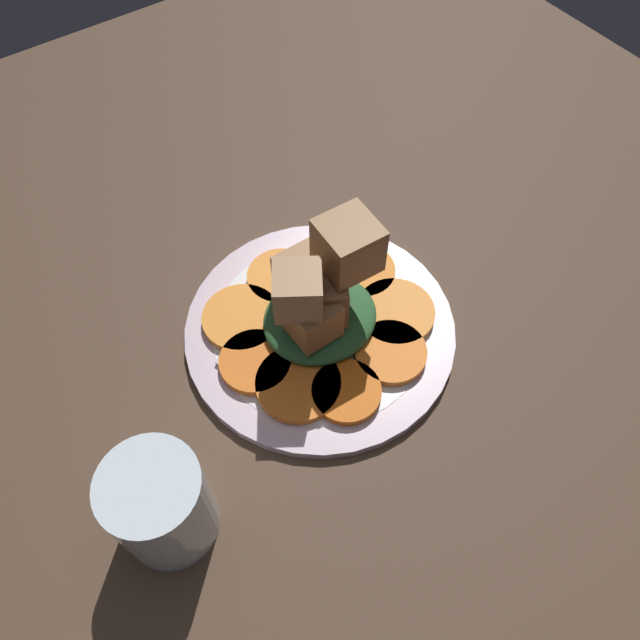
% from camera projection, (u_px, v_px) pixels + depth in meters
% --- Properties ---
extents(table_slab, '(1.20, 1.20, 0.02)m').
position_uv_depth(table_slab, '(320.00, 338.00, 0.60)').
color(table_slab, '#4C3828').
rests_on(table_slab, ground).
extents(plate, '(0.26, 0.26, 0.01)m').
position_uv_depth(plate, '(320.00, 329.00, 0.59)').
color(plate, silver).
rests_on(plate, table_slab).
extents(carrot_slice_0, '(0.07, 0.07, 0.01)m').
position_uv_depth(carrot_slice_0, '(391.00, 352.00, 0.57)').
color(carrot_slice_0, orange).
rests_on(carrot_slice_0, plate).
extents(carrot_slice_1, '(0.08, 0.08, 0.01)m').
position_uv_depth(carrot_slice_1, '(395.00, 312.00, 0.59)').
color(carrot_slice_1, orange).
rests_on(carrot_slice_1, plate).
extents(carrot_slice_2, '(0.07, 0.07, 0.01)m').
position_uv_depth(carrot_slice_2, '(362.00, 271.00, 0.62)').
color(carrot_slice_2, orange).
rests_on(carrot_slice_2, plate).
extents(carrot_slice_3, '(0.06, 0.06, 0.01)m').
position_uv_depth(carrot_slice_3, '(315.00, 266.00, 0.62)').
color(carrot_slice_3, orange).
rests_on(carrot_slice_3, plate).
extents(carrot_slice_4, '(0.07, 0.07, 0.01)m').
position_uv_depth(carrot_slice_4, '(278.00, 279.00, 0.61)').
color(carrot_slice_4, orange).
rests_on(carrot_slice_4, plate).
extents(carrot_slice_5, '(0.07, 0.07, 0.01)m').
position_uv_depth(carrot_slice_5, '(242.00, 318.00, 0.59)').
color(carrot_slice_5, orange).
rests_on(carrot_slice_5, plate).
extents(carrot_slice_6, '(0.07, 0.07, 0.01)m').
position_uv_depth(carrot_slice_6, '(253.00, 359.00, 0.56)').
color(carrot_slice_6, orange).
rests_on(carrot_slice_6, plate).
extents(carrot_slice_7, '(0.08, 0.08, 0.01)m').
position_uv_depth(carrot_slice_7, '(298.00, 384.00, 0.55)').
color(carrot_slice_7, orange).
rests_on(carrot_slice_7, plate).
extents(carrot_slice_8, '(0.06, 0.06, 0.01)m').
position_uv_depth(carrot_slice_8, '(346.00, 392.00, 0.54)').
color(carrot_slice_8, '#D45F12').
rests_on(carrot_slice_8, plate).
extents(center_pile, '(0.11, 0.10, 0.12)m').
position_uv_depth(center_pile, '(319.00, 298.00, 0.55)').
color(center_pile, '#2D6033').
rests_on(center_pile, plate).
extents(fork, '(0.17, 0.08, 0.00)m').
position_uv_depth(fork, '(278.00, 294.00, 0.60)').
color(fork, silver).
rests_on(fork, plate).
extents(water_glass, '(0.07, 0.07, 0.09)m').
position_uv_depth(water_glass, '(161.00, 505.00, 0.46)').
color(water_glass, silver).
rests_on(water_glass, table_slab).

